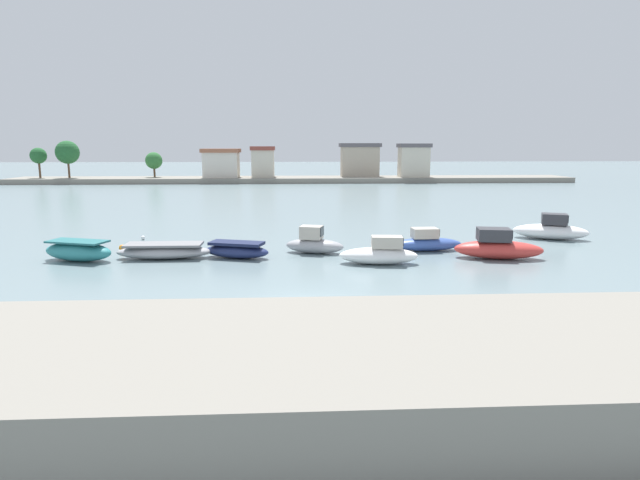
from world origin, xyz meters
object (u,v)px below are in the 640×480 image
Objects in this scene: moored_boat_5 at (427,242)px; mooring_buoy_0 at (143,238)px; moored_boat_0 at (78,251)px; moored_boat_7 at (551,230)px; moored_boat_2 at (237,250)px; moored_boat_3 at (314,243)px; moored_boat_1 at (164,251)px; moored_boat_4 at (380,254)px; moored_boat_6 at (498,247)px; mooring_buoy_1 at (122,248)px; mooring_buoy_3 at (412,241)px; mooring_buoy_4 at (494,242)px.

moored_boat_5 reaches higher than mooring_buoy_0.
moored_boat_7 reaches higher than moored_boat_0.
moored_boat_3 is at bearing 31.02° from moored_boat_2.
moored_boat_4 reaches higher than moored_boat_1.
moored_boat_6 is 23.92m from mooring_buoy_0.
moored_boat_1 is 18.65× the size of mooring_buoy_0.
mooring_buoy_1 is at bearing 169.79° from moored_boat_4.
moored_boat_6 is at bearing -113.60° from moored_boat_7.
mooring_buoy_0 is (-11.96, 5.25, -0.46)m from moored_boat_3.
moored_boat_6 is 23.21m from mooring_buoy_1.
mooring_buoy_0 is (-29.10, 1.19, -0.51)m from moored_boat_7.
moored_boat_4 is 15.40× the size of mooring_buoy_0.
moored_boat_2 is 12.26m from mooring_buoy_3.
moored_boat_1 is 1.04× the size of moored_boat_6.
moored_boat_6 is 16.42× the size of mooring_buoy_4.
moored_boat_4 reaches higher than moored_boat_2.
moored_boat_0 is 1.08× the size of moored_boat_2.
moored_boat_6 reaches higher than moored_boat_2.
moored_boat_5 is 14.37× the size of mooring_buoy_3.
moored_boat_1 is 26.59m from moored_boat_7.
moored_boat_1 is 13.84× the size of mooring_buoy_1.
moored_boat_7 is 17.38× the size of mooring_buoy_3.
mooring_buoy_3 is (15.81, 4.09, -0.28)m from moored_boat_1.
moored_boat_6 is (3.58, -2.52, 0.14)m from moored_boat_5.
moored_boat_4 is 0.85× the size of moored_boat_7.
moored_boat_3 is 9.70× the size of mooring_buoy_1.
moored_boat_7 is at bearing 19.99° from mooring_buoy_4.
moored_boat_0 is at bearing -177.50° from moored_boat_5.
mooring_buoy_3 is at bearing -152.17° from moored_boat_7.
moored_boat_2 is 12.94× the size of mooring_buoy_4.
mooring_buoy_1 is at bearing -177.70° from mooring_buoy_4.
mooring_buoy_0 is at bearing 157.26° from moored_boat_4.
moored_boat_7 reaches higher than moored_boat_2.
moored_boat_5 is (3.62, 3.56, -0.03)m from moored_boat_4.
mooring_buoy_1 is (-3.22, 2.39, -0.23)m from moored_boat_1.
moored_boat_6 is 13.36× the size of mooring_buoy_1.
moored_boat_1 is at bearing -156.87° from moored_boat_3.
moored_boat_1 is at bearing -146.80° from moored_boat_7.
moored_boat_1 is 17.02× the size of mooring_buoy_4.
mooring_buoy_4 is at bearing -137.92° from moored_boat_7.
mooring_buoy_0 is 3.94m from mooring_buoy_1.
moored_boat_7 is (17.14, 4.06, 0.04)m from moored_boat_3.
moored_boat_7 is 16.57× the size of mooring_buoy_4.
moored_boat_3 is 11.93× the size of mooring_buoy_4.
moored_boat_4 is 0.86× the size of moored_boat_6.
moored_boat_0 is at bearing -170.52° from moored_boat_6.
moored_boat_0 is at bearing -119.68° from mooring_buoy_1.
moored_boat_7 is at bearing 29.61° from moored_boat_3.
moored_boat_6 is 0.99× the size of moored_boat_7.
moored_boat_1 is at bearing 176.17° from moored_boat_4.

